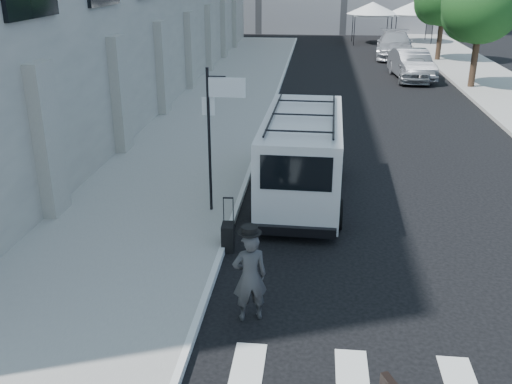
% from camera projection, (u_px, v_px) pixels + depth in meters
% --- Properties ---
extents(ground, '(120.00, 120.00, 0.00)m').
position_uv_depth(ground, '(314.00, 287.00, 11.02)').
color(ground, black).
rests_on(ground, ground).
extents(sidewalk_left, '(4.50, 48.00, 0.15)m').
position_uv_depth(sidewalk_left, '(226.00, 100.00, 26.20)').
color(sidewalk_left, gray).
rests_on(sidewalk_left, ground).
extents(sidewalk_right, '(4.00, 56.00, 0.15)m').
position_uv_depth(sidewalk_right, '(499.00, 88.00, 28.58)').
color(sidewalk_right, gray).
rests_on(sidewalk_right, ground).
extents(sign_pole, '(1.03, 0.07, 3.50)m').
position_uv_depth(sign_pole, '(218.00, 111.00, 13.24)').
color(sign_pole, black).
rests_on(sign_pole, sidewalk_left).
extents(tree_near, '(3.80, 3.83, 6.03)m').
position_uv_depth(tree_near, '(479.00, 7.00, 27.44)').
color(tree_near, black).
rests_on(tree_near, ground).
extents(tent_left, '(4.00, 4.00, 3.20)m').
position_uv_depth(tent_left, '(373.00, 8.00, 44.74)').
color(tent_left, black).
rests_on(tent_left, ground).
extents(tent_right, '(4.00, 4.00, 3.20)m').
position_uv_depth(tent_right, '(413.00, 8.00, 44.89)').
color(tent_right, black).
rests_on(tent_right, ground).
extents(businessman, '(0.70, 0.57, 1.66)m').
position_uv_depth(businessman, '(250.00, 277.00, 9.75)').
color(businessman, '#38393B').
rests_on(businessman, ground).
extents(suitcase, '(0.28, 0.43, 1.16)m').
position_uv_depth(suitcase, '(228.00, 237.00, 12.37)').
color(suitcase, black).
rests_on(suitcase, ground).
extents(cargo_van, '(2.22, 5.99, 2.24)m').
position_uv_depth(cargo_van, '(303.00, 155.00, 14.98)').
color(cargo_van, silver).
rests_on(cargo_van, ground).
extents(parked_car_a, '(1.92, 4.14, 1.37)m').
position_uv_depth(parked_car_a, '(413.00, 68.00, 30.58)').
color(parked_car_a, gray).
rests_on(parked_car_a, ground).
extents(parked_car_b, '(2.16, 4.95, 1.58)m').
position_uv_depth(parked_car_b, '(412.00, 64.00, 31.17)').
color(parked_car_b, slate).
rests_on(parked_car_b, ground).
extents(parked_car_c, '(2.93, 6.03, 1.69)m').
position_uv_depth(parked_car_c, '(395.00, 45.00, 38.42)').
color(parked_car_c, '#A3A5AB').
rests_on(parked_car_c, ground).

